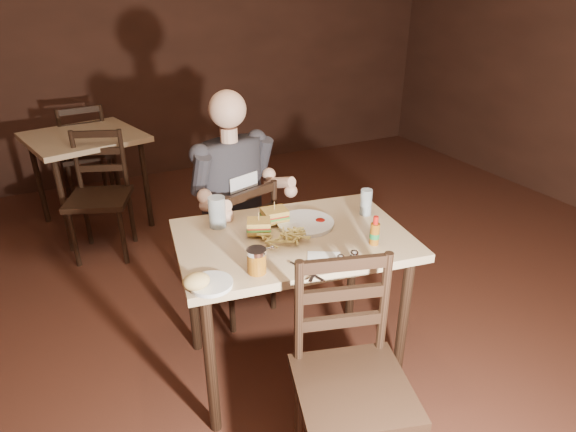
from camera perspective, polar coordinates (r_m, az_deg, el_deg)
name	(u,v)px	position (r m, az deg, el deg)	size (l,w,h in m)	color
room_shell	(377,108)	(1.88, 10.52, 12.46)	(7.00, 7.00, 7.00)	black
main_table	(293,254)	(2.27, 0.56, -4.48)	(1.15, 0.85, 0.77)	tan
bg_table	(85,146)	(4.13, -22.92, 7.67)	(0.97, 0.97, 0.77)	tan
chair_far	(234,248)	(2.84, -6.41, -3.76)	(0.40, 0.43, 0.86)	black
chair_near	(353,389)	(1.92, 7.75, -19.64)	(0.42, 0.46, 0.92)	black
bg_chair_far	(83,153)	(4.72, -23.08, 6.83)	(0.42, 0.46, 0.91)	black
bg_chair_near	(99,198)	(3.69, -21.52, 1.97)	(0.41, 0.45, 0.89)	black
diner	(235,176)	(2.61, -6.27, 4.78)	(0.52, 0.41, 0.90)	#29272B
dinner_plate	(305,224)	(2.32, 2.05, -0.93)	(0.27, 0.27, 0.02)	white
sandwich_left	(259,223)	(2.21, -3.49, -0.79)	(0.11, 0.09, 0.10)	gold
sandwich_right	(274,211)	(2.31, -1.62, 0.59)	(0.12, 0.10, 0.10)	gold
fries_pile	(283,236)	(2.15, -0.54, -2.37)	(0.25, 0.18, 0.04)	#D9C25F
ketchup_dollop	(320,220)	(2.33, 3.85, -0.49)	(0.05, 0.05, 0.01)	maroon
glass_left	(217,212)	(2.30, -8.39, 0.46)	(0.08, 0.08, 0.15)	silver
glass_right	(366,202)	(2.44, 9.23, 1.64)	(0.06, 0.06, 0.13)	silver
hot_sauce	(375,230)	(2.16, 10.26, -1.69)	(0.04, 0.04, 0.14)	brown
salt_shaker	(340,262)	(1.98, 6.23, -5.41)	(0.03, 0.03, 0.06)	white
pepper_shaker	(354,258)	(2.00, 7.83, -5.01)	(0.04, 0.04, 0.07)	#38332D
syrup_dispenser	(257,261)	(1.93, -3.74, -5.33)	(0.08, 0.08, 0.11)	brown
napkin	(324,259)	(2.04, 4.30, -5.15)	(0.14, 0.13, 0.00)	white
knife	(306,271)	(1.95, 2.18, -6.54)	(0.01, 0.19, 0.00)	silver
fork	(317,271)	(1.96, 3.45, -6.48)	(0.01, 0.17, 0.01)	silver
side_plate	(211,285)	(1.89, -9.10, -8.06)	(0.17, 0.17, 0.01)	white
bread_roll	(196,281)	(1.85, -10.84, -7.59)	(0.11, 0.09, 0.06)	#DAB56D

